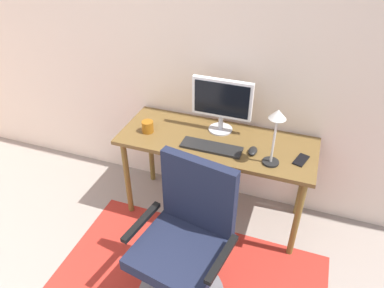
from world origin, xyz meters
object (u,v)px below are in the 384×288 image
object	(u,v)px
desk_lamp	(276,126)
computer_mouse	(253,151)
monitor	(222,101)
coffee_cup	(148,127)
keyboard	(211,147)
desk	(216,149)
cell_phone	(301,160)
office_chair	(185,252)

from	to	relation	value
desk_lamp	computer_mouse	bearing A→B (deg)	151.70
monitor	coffee_cup	xyz separation A→B (m)	(-0.50, -0.21, -0.20)
keyboard	desk_lamp	xyz separation A→B (m)	(0.42, -0.03, 0.28)
monitor	desk	bearing A→B (deg)	-85.54
keyboard	cell_phone	bearing A→B (deg)	6.18
monitor	desk_lamp	size ratio (longest dim) A/B	1.10
monitor	computer_mouse	distance (m)	0.42
coffee_cup	desk	bearing A→B (deg)	7.91
desk	office_chair	distance (m)	0.81
monitor	cell_phone	size ratio (longest dim) A/B	3.14
desk	cell_phone	bearing A→B (deg)	-4.99
monitor	coffee_cup	size ratio (longest dim) A/B	4.99
monitor	office_chair	size ratio (longest dim) A/B	0.44
computer_mouse	desk	bearing A→B (deg)	165.01
desk	monitor	size ratio (longest dim) A/B	3.24
coffee_cup	computer_mouse	bearing A→B (deg)	-0.25
desk	keyboard	distance (m)	0.15
desk	monitor	xyz separation A→B (m)	(-0.01, 0.14, 0.32)
coffee_cup	office_chair	xyz separation A→B (m)	(0.55, -0.70, -0.37)
desk	desk_lamp	xyz separation A→B (m)	(0.41, -0.15, 0.37)
keyboard	office_chair	size ratio (longest dim) A/B	0.43
monitor	coffee_cup	world-z (taller)	monitor
office_chair	cell_phone	bearing A→B (deg)	62.08
desk	keyboard	xyz separation A→B (m)	(-0.00, -0.12, 0.09)
coffee_cup	office_chair	size ratio (longest dim) A/B	0.09
monitor	office_chair	distance (m)	1.07
keyboard	office_chair	distance (m)	0.73
desk_lamp	office_chair	xyz separation A→B (m)	(-0.37, -0.62, -0.61)
cell_phone	desk_lamp	world-z (taller)	desk_lamp
desk	office_chair	world-z (taller)	office_chair
keyboard	computer_mouse	world-z (taller)	computer_mouse
desk	computer_mouse	xyz separation A→B (m)	(0.28, -0.07, 0.10)
monitor	computer_mouse	world-z (taller)	monitor
desk_lamp	coffee_cup	bearing A→B (deg)	175.32
coffee_cup	office_chair	world-z (taller)	office_chair
cell_phone	desk_lamp	bearing A→B (deg)	-136.28
keyboard	coffee_cup	xyz separation A→B (m)	(-0.51, 0.05, 0.04)
monitor	desk_lamp	bearing A→B (deg)	-33.66
monitor	coffee_cup	bearing A→B (deg)	-157.66
monitor	coffee_cup	distance (m)	0.58
keyboard	office_chair	xyz separation A→B (m)	(0.04, -0.65, -0.33)
cell_phone	office_chair	bearing A→B (deg)	-111.04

